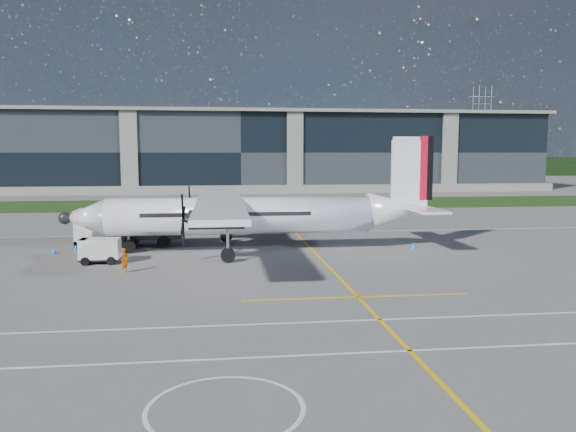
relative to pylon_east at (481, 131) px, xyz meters
The scene contains 16 objects.
ground 139.82m from the pylon_east, 127.69° to the right, with size 400.00×400.00×0.00m, color #555351.
grass_strip 133.62m from the pylon_east, 129.81° to the right, with size 400.00×18.00×0.04m, color #17360E.
terminal_building 110.37m from the pylon_east, 140.53° to the right, with size 120.00×20.00×15.00m, color black.
tree_line 86.42m from the pylon_east, behind, with size 400.00×6.00×6.00m, color black.
pylon_east is the anchor object (origin of this frame).
yellow_taxiway_centerline 162.94m from the pylon_east, 120.36° to the right, with size 0.20×70.00×0.01m, color yellow.
white_lane_line 185.33m from the pylon_east, 117.40° to the right, with size 90.00×0.15×0.01m, color white.
turboprop_aircraft 166.01m from the pylon_east, 121.46° to the right, with size 28.19×29.23×8.77m, color white, non-canonical shape.
fuel_tanker_truck 169.23m from the pylon_east, 125.03° to the right, with size 8.62×2.80×3.23m, color white, non-canonical shape.
baggage_tug 175.11m from the pylon_east, 123.83° to the right, with size 2.79×1.68×1.68m, color white, non-canonical shape.
ground_crew_person 176.73m from the pylon_east, 122.64° to the right, with size 0.73×0.52×1.78m, color #F25907.
safety_cone_nose_stbd 172.62m from the pylon_east, 125.56° to the right, with size 0.36×0.36×0.50m, color #0D78EA.
safety_cone_nose_port 174.36m from the pylon_east, 124.77° to the right, with size 0.36×0.36×0.50m, color #0D78EA.
safety_cone_fwd 174.11m from the pylon_east, 125.78° to the right, with size 0.36×0.36×0.50m, color #0D78EA.
safety_cone_tail 160.93m from the pylon_east, 117.53° to the right, with size 0.36×0.36×0.50m, color #0D78EA.
safety_cone_stbdwing 155.41m from the pylon_east, 125.27° to the right, with size 0.36×0.36×0.50m, color #0D78EA.
Camera 1 is at (-4.10, -33.84, 7.47)m, focal length 35.00 mm.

